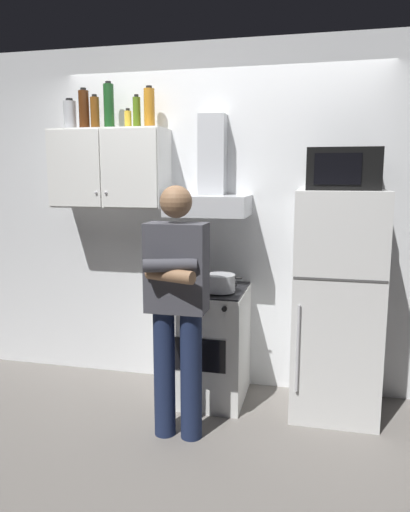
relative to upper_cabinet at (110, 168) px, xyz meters
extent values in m
plane|color=slate|center=(0.85, -0.37, -1.75)|extent=(7.00, 7.00, 0.00)
cube|color=white|center=(0.85, 0.23, -0.40)|extent=(4.80, 0.10, 2.70)
cube|color=white|center=(0.00, 0.01, 0.00)|extent=(0.90, 0.34, 0.60)
cube|color=white|center=(-0.22, -0.17, 0.00)|extent=(0.43, 0.01, 0.58)
cube|color=white|center=(0.22, -0.17, 0.00)|extent=(0.43, 0.01, 0.58)
sphere|color=#B2B2B7|center=(-0.04, -0.18, -0.18)|extent=(0.02, 0.02, 0.02)
sphere|color=#B2B2B7|center=(0.04, -0.18, -0.18)|extent=(0.02, 0.02, 0.02)
cube|color=white|center=(0.80, -0.12, -1.32)|extent=(0.60, 0.60, 0.85)
cube|color=black|center=(0.80, -0.12, -0.89)|extent=(0.59, 0.59, 0.01)
cube|color=black|center=(0.80, -0.43, -1.30)|extent=(0.42, 0.01, 0.24)
cylinder|color=black|center=(0.67, -0.24, -0.88)|extent=(0.16, 0.16, 0.01)
cylinder|color=black|center=(0.93, -0.24, -0.88)|extent=(0.16, 0.16, 0.01)
cylinder|color=black|center=(0.67, 0.00, -0.88)|extent=(0.16, 0.16, 0.01)
cylinder|color=black|center=(0.93, 0.00, -0.88)|extent=(0.16, 0.16, 0.01)
cylinder|color=black|center=(0.60, -0.44, -0.95)|extent=(0.04, 0.02, 0.04)
cylinder|color=black|center=(0.73, -0.44, -0.95)|extent=(0.04, 0.02, 0.04)
cylinder|color=black|center=(0.87, -0.44, -0.95)|extent=(0.04, 0.02, 0.04)
cylinder|color=black|center=(1.00, -0.44, -0.95)|extent=(0.04, 0.02, 0.04)
cube|color=#B7BABF|center=(0.80, -0.04, -0.27)|extent=(0.60, 0.44, 0.15)
cube|color=#B7BABF|center=(0.80, 0.10, 0.10)|extent=(0.20, 0.16, 0.60)
cube|color=silver|center=(1.75, -0.12, -0.95)|extent=(0.60, 0.60, 1.60)
cube|color=#4C4C4C|center=(1.75, -0.43, -0.71)|extent=(0.59, 0.01, 0.01)
cylinder|color=silver|center=(1.50, -0.44, -1.19)|extent=(0.02, 0.02, 0.60)
cube|color=black|center=(1.75, -0.10, -0.01)|extent=(0.48, 0.36, 0.28)
cube|color=black|center=(1.71, -0.29, -0.01)|extent=(0.30, 0.01, 0.20)
cylinder|color=#192342|center=(0.66, -0.72, -1.32)|extent=(0.14, 0.14, 0.85)
cylinder|color=#192342|center=(0.84, -0.72, -1.32)|extent=(0.14, 0.14, 0.85)
cube|color=#3F3F47|center=(0.75, -0.72, -0.62)|extent=(0.38, 0.20, 0.56)
cylinder|color=#3F3F47|center=(0.75, -0.86, -0.58)|extent=(0.33, 0.17, 0.08)
cylinder|color=#8C6647|center=(0.75, -0.86, -0.64)|extent=(0.33, 0.17, 0.08)
sphere|color=#8C6647|center=(0.75, -0.72, -0.21)|extent=(0.20, 0.20, 0.20)
cylinder|color=#B7BABF|center=(0.93, -0.24, -0.81)|extent=(0.22, 0.22, 0.12)
cylinder|color=black|center=(0.80, -0.24, -0.77)|extent=(0.05, 0.01, 0.01)
cylinder|color=black|center=(1.06, -0.24, -0.77)|extent=(0.05, 0.01, 0.01)
cylinder|color=#4C6B19|center=(0.22, 0.04, 0.42)|extent=(0.06, 0.06, 0.23)
cylinder|color=black|center=(0.22, 0.04, 0.54)|extent=(0.03, 0.03, 0.02)
cylinder|color=brown|center=(-0.11, -0.01, 0.42)|extent=(0.07, 0.07, 0.24)
cylinder|color=black|center=(-0.11, -0.01, 0.55)|extent=(0.04, 0.04, 0.02)
cylinder|color=#B2B5BA|center=(-0.31, -0.03, 0.41)|extent=(0.10, 0.10, 0.21)
cylinder|color=black|center=(-0.31, -0.03, 0.52)|extent=(0.05, 0.05, 0.02)
cylinder|color=#B7721E|center=(0.32, 0.04, 0.45)|extent=(0.08, 0.08, 0.29)
cylinder|color=black|center=(0.32, 0.04, 0.60)|extent=(0.05, 0.05, 0.02)
cylinder|color=gold|center=(0.15, 0.03, 0.37)|extent=(0.05, 0.05, 0.13)
cylinder|color=black|center=(0.15, 0.03, 0.44)|extent=(0.03, 0.03, 0.02)
cylinder|color=#19471E|center=(-0.01, 0.03, 0.47)|extent=(0.08, 0.08, 0.34)
cylinder|color=black|center=(-0.01, 0.03, 0.65)|extent=(0.04, 0.04, 0.02)
cylinder|color=#47230F|center=(-0.19, -0.02, 0.44)|extent=(0.08, 0.08, 0.29)
cylinder|color=black|center=(-0.19, -0.02, 0.60)|extent=(0.04, 0.04, 0.02)
camera|label=1|loc=(1.60, -3.58, -0.04)|focal=34.12mm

